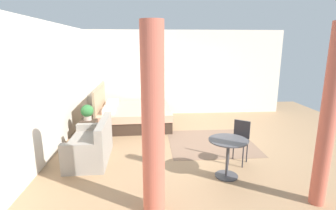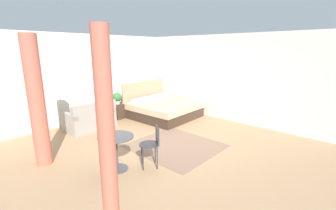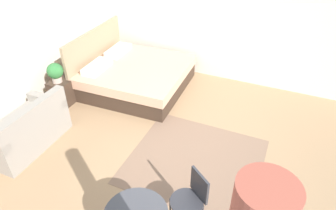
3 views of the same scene
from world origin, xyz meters
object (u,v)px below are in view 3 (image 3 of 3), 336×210
at_px(nightstand, 65,91).
at_px(cafe_chair_near_window, 192,196).
at_px(bed, 134,75).
at_px(couch, 26,131).
at_px(potted_plant, 55,72).

height_order(nightstand, cafe_chair_near_window, cafe_chair_near_window).
bearing_deg(cafe_chair_near_window, nightstand, 63.92).
bearing_deg(bed, nightstand, 137.04).
xyz_separation_m(couch, potted_plant, (1.18, 0.32, 0.42)).
bearing_deg(cafe_chair_near_window, potted_plant, 65.51).
height_order(bed, nightstand, bed).
bearing_deg(couch, cafe_chair_near_window, -95.92).
bearing_deg(nightstand, couch, -166.93).
xyz_separation_m(nightstand, cafe_chair_near_window, (-1.59, -3.25, 0.27)).
bearing_deg(couch, nightstand, 13.07).
height_order(couch, cafe_chair_near_window, cafe_chair_near_window).
height_order(bed, couch, bed).
bearing_deg(potted_plant, bed, -41.02).
relative_size(bed, potted_plant, 5.44).
height_order(potted_plant, cafe_chair_near_window, potted_plant).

